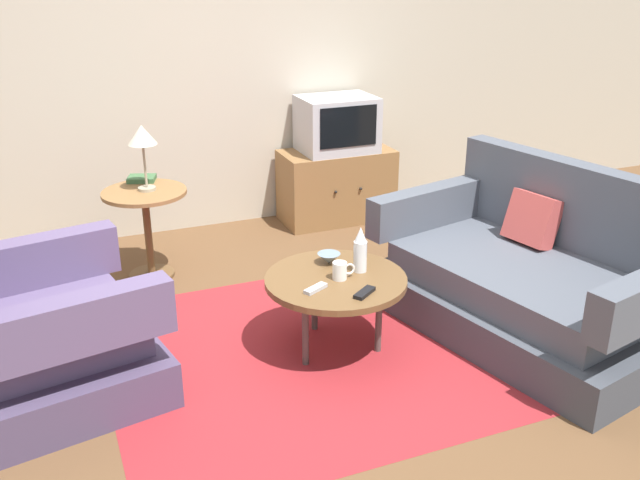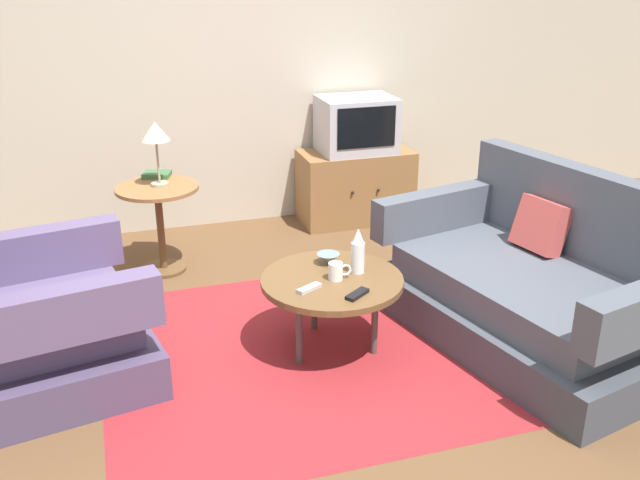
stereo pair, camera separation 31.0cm
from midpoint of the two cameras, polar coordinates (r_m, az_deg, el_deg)
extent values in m
plane|color=brown|center=(3.88, 1.80, -9.68)|extent=(16.00, 16.00, 0.00)
cube|color=#BCB29E|center=(5.56, -6.06, 14.85)|extent=(9.00, 0.12, 2.70)
cube|color=maroon|center=(4.00, 3.19, -8.66)|extent=(2.47, 1.98, 0.00)
cube|color=#4B3E5C|center=(3.86, -18.17, -9.00)|extent=(1.07, 1.09, 0.24)
cube|color=#5B4C70|center=(3.76, -18.55, -6.25)|extent=(0.88, 0.79, 0.18)
cube|color=#5B4C70|center=(3.31, -17.69, -5.90)|extent=(0.92, 0.31, 0.26)
cube|color=#5B4C70|center=(4.03, -19.99, -1.05)|extent=(0.92, 0.31, 0.26)
cube|color=#3E424B|center=(4.23, 18.15, -6.15)|extent=(1.34, 1.86, 0.24)
cube|color=#4C515B|center=(4.14, 18.50, -3.59)|extent=(1.14, 1.56, 0.18)
cube|color=#4C515B|center=(4.32, 22.77, 1.86)|extent=(0.52, 1.67, 0.51)
cube|color=#4C515B|center=(4.55, 11.67, 2.42)|extent=(0.99, 0.36, 0.25)
cube|color=#C64C47|center=(4.36, 19.32, 1.08)|extent=(0.27, 0.34, 0.32)
cylinder|color=brown|center=(3.80, 3.32, -3.34)|extent=(0.77, 0.77, 0.04)
cylinder|color=#4C4742|center=(4.09, 1.71, -4.75)|extent=(0.04, 0.04, 0.39)
cylinder|color=#4C4742|center=(3.75, 0.68, -7.36)|extent=(0.04, 0.04, 0.39)
cylinder|color=#4C4742|center=(3.87, 6.73, -6.57)|extent=(0.04, 0.04, 0.39)
cylinder|color=olive|center=(4.79, -11.19, 4.10)|extent=(0.55, 0.55, 0.02)
cylinder|color=brown|center=(4.89, -10.93, 0.70)|extent=(0.05, 0.05, 0.58)
cylinder|color=brown|center=(4.99, -10.70, -2.29)|extent=(0.30, 0.30, 0.02)
cube|color=olive|center=(5.76, 4.41, 4.33)|extent=(0.89, 0.45, 0.58)
sphere|color=black|center=(5.51, 4.28, 3.80)|extent=(0.02, 0.02, 0.02)
sphere|color=black|center=(5.59, 6.33, 4.00)|extent=(0.02, 0.02, 0.02)
cube|color=#B7B7BC|center=(5.63, 4.54, 9.24)|extent=(0.58, 0.44, 0.43)
cube|color=black|center=(5.42, 5.44, 8.98)|extent=(0.46, 0.01, 0.31)
cylinder|color=#9E937A|center=(4.79, -10.96, 4.41)|extent=(0.12, 0.12, 0.02)
cylinder|color=#9E937A|center=(4.74, -11.10, 6.16)|extent=(0.02, 0.02, 0.29)
cone|color=beige|center=(4.69, -11.28, 8.56)|extent=(0.19, 0.19, 0.12)
cylinder|color=white|center=(3.84, 5.38, -1.46)|extent=(0.07, 0.07, 0.17)
cone|color=white|center=(3.79, 5.45, 0.32)|extent=(0.07, 0.07, 0.08)
cylinder|color=white|center=(3.76, 3.63, -2.57)|extent=(0.08, 0.08, 0.10)
torus|color=white|center=(3.78, 4.42, -2.47)|extent=(0.07, 0.01, 0.07)
cone|color=slate|center=(3.95, 2.91, -1.55)|extent=(0.13, 0.13, 0.06)
cube|color=black|center=(3.61, 5.49, -4.41)|extent=(0.15, 0.13, 0.02)
cube|color=#B2B2B7|center=(3.65, 1.56, -3.95)|extent=(0.15, 0.11, 0.02)
cube|color=#3D663D|center=(4.99, -11.27, 5.18)|extent=(0.22, 0.19, 0.03)
camera|label=1|loc=(0.16, -87.76, 0.91)|focal=39.76mm
camera|label=2|loc=(0.16, 92.24, -0.91)|focal=39.76mm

